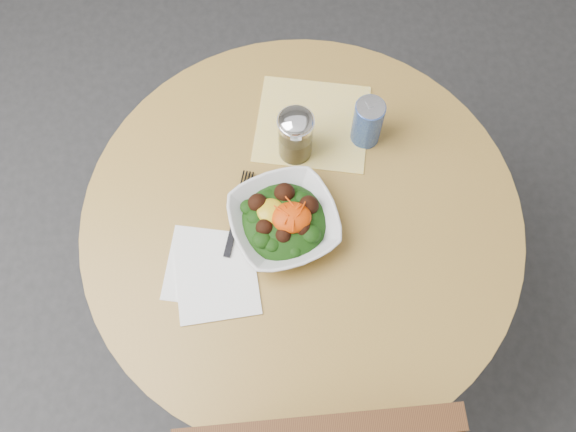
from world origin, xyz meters
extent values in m
plane|color=#2D2D2F|center=(0.00, 0.00, 0.00)|extent=(6.00, 6.00, 0.00)
cylinder|color=black|center=(0.00, 0.00, 0.01)|extent=(0.52, 0.52, 0.03)
cylinder|color=black|center=(0.00, 0.00, 0.35)|extent=(0.10, 0.10, 0.71)
cylinder|color=#B79242|center=(0.00, 0.00, 0.73)|extent=(0.90, 0.90, 0.04)
cube|color=yellow|center=(0.05, 0.22, 0.75)|extent=(0.28, 0.27, 0.00)
cube|color=white|center=(-0.20, -0.08, 0.75)|extent=(0.19, 0.19, 0.00)
cube|color=white|center=(-0.18, -0.12, 0.75)|extent=(0.16, 0.16, 0.00)
imported|color=silver|center=(-0.04, -0.01, 0.78)|extent=(0.26, 0.26, 0.05)
ellipsoid|color=black|center=(-0.04, -0.01, 0.77)|extent=(0.17, 0.17, 0.06)
ellipsoid|color=gold|center=(-0.06, 0.00, 0.80)|extent=(0.05, 0.05, 0.02)
ellipsoid|color=#F43805|center=(-0.02, -0.02, 0.81)|extent=(0.08, 0.07, 0.04)
cube|color=black|center=(-0.14, -0.01, 0.76)|extent=(0.05, 0.12, 0.00)
cube|color=black|center=(-0.11, 0.08, 0.76)|extent=(0.04, 0.07, 0.00)
cylinder|color=silver|center=(0.00, 0.16, 0.81)|extent=(0.07, 0.07, 0.11)
cylinder|color=#A4874C|center=(0.00, 0.16, 0.78)|extent=(0.06, 0.06, 0.06)
cylinder|color=silver|center=(0.00, 0.16, 0.87)|extent=(0.07, 0.07, 0.01)
ellipsoid|color=silver|center=(0.00, 0.16, 0.87)|extent=(0.07, 0.07, 0.03)
cylinder|color=navy|center=(0.15, 0.18, 0.81)|extent=(0.06, 0.06, 0.12)
cylinder|color=#B2B1B8|center=(0.15, 0.18, 0.87)|extent=(0.06, 0.06, 0.00)
cube|color=#B2B1B8|center=(0.15, 0.18, 0.87)|extent=(0.02, 0.02, 0.00)
camera|label=1|loc=(-0.08, -0.50, 1.95)|focal=40.00mm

